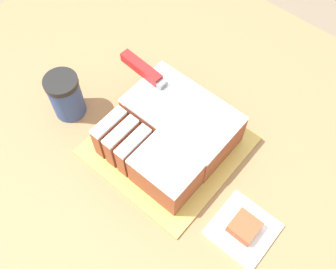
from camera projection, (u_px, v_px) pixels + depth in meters
The scene contains 8 objects.
ground_plane at pixel (175, 262), 1.60m from camera, with size 8.00×8.00×0.00m, color #7F705B.
countertop at pixel (177, 229), 1.22m from camera, with size 1.40×1.10×0.89m.
cake_board at pixel (168, 145), 0.86m from camera, with size 0.29×0.29×0.01m.
cake at pixel (171, 134), 0.82m from camera, with size 0.23×0.23×0.09m.
knife at pixel (149, 74), 0.83m from camera, with size 0.27×0.04×0.02m.
coffee_cup at pixel (66, 96), 0.86m from camera, with size 0.07×0.07×0.11m.
paper_napkin at pixel (243, 229), 0.76m from camera, with size 0.12×0.12×0.01m.
brownie at pixel (244, 227), 0.75m from camera, with size 0.05×0.05×0.02m.
Camera 1 is at (0.22, -0.30, 1.64)m, focal length 42.00 mm.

